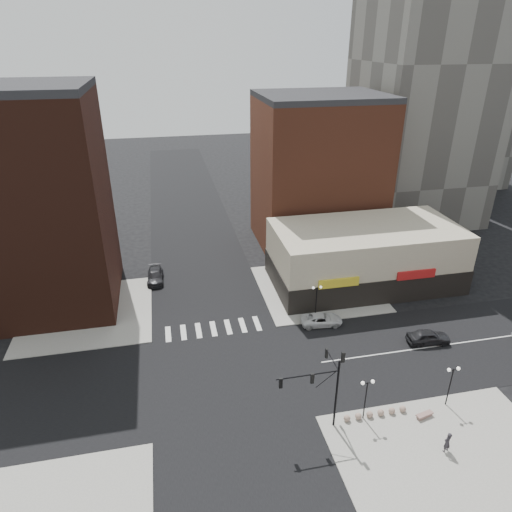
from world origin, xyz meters
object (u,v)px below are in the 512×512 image
object	(u,v)px
dark_sedan_east	(428,337)
pedestrian	(447,442)
street_lamp_se_a	(367,390)
stone_bench	(424,415)
street_lamp_ne	(317,294)
white_suv	(322,320)
street_lamp_se_b	(452,377)
dark_sedan_north	(155,276)
traffic_signal	(325,379)

from	to	relation	value
dark_sedan_east	pedestrian	world-z (taller)	pedestrian
street_lamp_se_a	pedestrian	world-z (taller)	street_lamp_se_a
stone_bench	pedestrian	bearing A→B (deg)	-106.92
street_lamp_ne	stone_bench	size ratio (longest dim) A/B	2.49
pedestrian	stone_bench	bearing A→B (deg)	-112.93
street_lamp_se_a	white_suv	world-z (taller)	street_lamp_se_a
street_lamp_se_b	dark_sedan_north	bearing A→B (deg)	131.14
street_lamp_se_a	stone_bench	xyz separation A→B (m)	(5.29, -1.00, -2.97)
traffic_signal	street_lamp_se_a	xyz separation A→B (m)	(3.76, -0.17, -1.67)
street_lamp_se_a	stone_bench	size ratio (longest dim) A/B	2.49
white_suv	dark_sedan_north	distance (m)	23.68
dark_sedan_north	pedestrian	bearing A→B (deg)	-54.41
dark_sedan_north	stone_bench	bearing A→B (deg)	-51.00
street_lamp_se_b	stone_bench	size ratio (longest dim) A/B	2.49
dark_sedan_east	stone_bench	xyz separation A→B (m)	(-6.11, -9.78, -0.46)
street_lamp_se_b	white_suv	xyz separation A→B (m)	(-6.76, 14.50, -2.63)
white_suv	stone_bench	xyz separation A→B (m)	(4.05, -15.50, -0.35)
white_suv	stone_bench	world-z (taller)	white_suv
dark_sedan_east	traffic_signal	bearing A→B (deg)	126.55
street_lamp_ne	dark_sedan_north	size ratio (longest dim) A/B	0.81
white_suv	pedestrian	bearing A→B (deg)	-163.42
street_lamp_se_a	white_suv	bearing A→B (deg)	85.10
pedestrian	white_suv	bearing A→B (deg)	-97.52
street_lamp_ne	pedestrian	bearing A→B (deg)	-78.97
traffic_signal	street_lamp_ne	size ratio (longest dim) A/B	1.87
street_lamp_se_a	street_lamp_ne	distance (m)	16.03
street_lamp_se_b	stone_bench	xyz separation A→B (m)	(-2.71, -1.00, -2.97)
dark_sedan_north	pedestrian	world-z (taller)	pedestrian
dark_sedan_north	white_suv	bearing A→B (deg)	-36.07
street_lamp_se_a	stone_bench	distance (m)	6.15
street_lamp_ne	pedestrian	xyz separation A→B (m)	(4.02, -20.64, -2.21)
street_lamp_se_a	white_suv	distance (m)	14.79
traffic_signal	white_suv	world-z (taller)	traffic_signal
street_lamp_se_a	dark_sedan_east	xyz separation A→B (m)	(11.41, 8.78, -2.51)
street_lamp_se_a	pedestrian	bearing A→B (deg)	-42.75
street_lamp_se_b	street_lamp_se_a	bearing A→B (deg)	180.00
street_lamp_se_a	pedestrian	xyz separation A→B (m)	(5.02, -4.64, -2.21)
dark_sedan_east	stone_bench	distance (m)	11.55
dark_sedan_north	stone_bench	world-z (taller)	dark_sedan_north
dark_sedan_east	dark_sedan_north	distance (m)	35.25
pedestrian	dark_sedan_north	bearing A→B (deg)	-75.06
white_suv	street_lamp_se_b	bearing A→B (deg)	-149.61
dark_sedan_east	street_lamp_se_b	bearing A→B (deg)	165.76
street_lamp_se_b	street_lamp_ne	distance (m)	17.46
traffic_signal	dark_sedan_north	xyz separation A→B (m)	(-13.65, 28.92, -4.21)
street_lamp_se_b	pedestrian	bearing A→B (deg)	-122.66
dark_sedan_north	stone_bench	xyz separation A→B (m)	(22.70, -30.09, -0.43)
street_lamp_ne	pedestrian	world-z (taller)	street_lamp_ne
dark_sedan_east	dark_sedan_north	bearing A→B (deg)	61.79
pedestrian	traffic_signal	bearing A→B (deg)	-47.40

